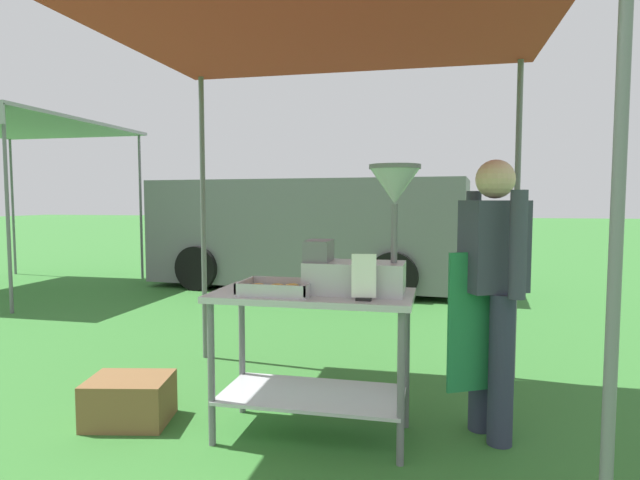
# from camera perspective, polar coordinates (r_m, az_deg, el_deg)

# --- Properties ---
(ground_plane) EXTENTS (70.00, 70.00, 0.00)m
(ground_plane) POSITION_cam_1_polar(r_m,az_deg,el_deg) (8.25, 5.92, -5.34)
(ground_plane) COLOR #33702D
(stall_canopy) EXTENTS (2.76, 2.51, 2.47)m
(stall_canopy) POSITION_cam_1_polar(r_m,az_deg,el_deg) (3.27, -0.42, 22.11)
(stall_canopy) COLOR slate
(stall_canopy) RESTS_ON ground
(donut_cart) EXTENTS (1.15, 0.58, 0.85)m
(donut_cart) POSITION_cam_1_polar(r_m,az_deg,el_deg) (3.11, -0.81, -9.93)
(donut_cart) COLOR #B7B7BC
(donut_cart) RESTS_ON ground
(donut_tray) EXTENTS (0.41, 0.31, 0.07)m
(donut_tray) POSITION_cam_1_polar(r_m,az_deg,el_deg) (3.04, -4.62, -5.31)
(donut_tray) COLOR #B7B7BC
(donut_tray) RESTS_ON donut_cart
(donut_fryer) EXTENTS (0.64, 0.28, 0.73)m
(donut_fryer) POSITION_cam_1_polar(r_m,az_deg,el_deg) (2.99, 4.89, -0.50)
(donut_fryer) COLOR #B7B7BC
(donut_fryer) RESTS_ON donut_cart
(menu_sign) EXTENTS (0.13, 0.05, 0.25)m
(menu_sign) POSITION_cam_1_polar(r_m,az_deg,el_deg) (2.81, 4.73, -4.38)
(menu_sign) COLOR black
(menu_sign) RESTS_ON donut_cart
(vendor) EXTENTS (0.45, 0.51, 1.61)m
(vendor) POSITION_cam_1_polar(r_m,az_deg,el_deg) (3.20, 18.01, -4.50)
(vendor) COLOR #2D3347
(vendor) RESTS_ON ground
(supply_crate) EXTENTS (0.56, 0.47, 0.28)m
(supply_crate) POSITION_cam_1_polar(r_m,az_deg,el_deg) (3.64, -19.83, -15.89)
(supply_crate) COLOR brown
(supply_crate) RESTS_ON ground
(van_grey) EXTENTS (5.02, 2.40, 1.69)m
(van_grey) POSITION_cam_1_polar(r_m,az_deg,el_deg) (8.54, -1.13, 0.94)
(van_grey) COLOR slate
(van_grey) RESTS_ON ground
(neighbour_tent) EXTENTS (2.83, 3.14, 2.55)m
(neighbour_tent) POSITION_cam_1_polar(r_m,az_deg,el_deg) (9.42, -30.84, 10.35)
(neighbour_tent) COLOR slate
(neighbour_tent) RESTS_ON ground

